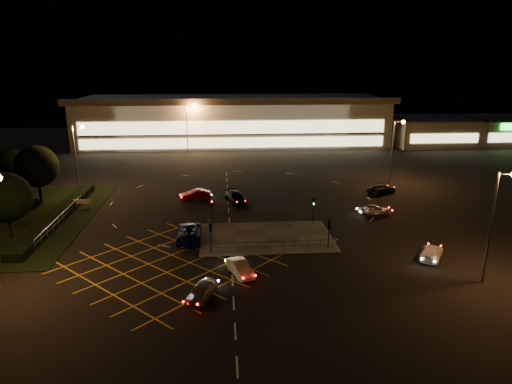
{
  "coord_description": "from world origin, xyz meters",
  "views": [
    {
      "loc": [
        -2.66,
        -48.86,
        18.69
      ],
      "look_at": [
        1.71,
        9.4,
        2.0
      ],
      "focal_mm": 32.0,
      "sensor_mm": 36.0,
      "label": 1
    }
  ],
  "objects": [
    {
      "name": "car_east_grey",
      "position": [
        20.76,
        14.4,
        0.66
      ],
      "size": [
        5.15,
        4.39,
        1.31
      ],
      "primitive_type": "imported",
      "rotation": [
        0.0,
        0.0,
        2.14
      ],
      "color": "black",
      "rests_on": "ground"
    },
    {
      "name": "signal_sw",
      "position": [
        -4.0,
        -5.99,
        2.37
      ],
      "size": [
        0.28,
        0.3,
        3.15
      ],
      "rotation": [
        0.0,
        0.0,
        3.14
      ],
      "color": "black",
      "rests_on": "pedestrian_island"
    },
    {
      "name": "tree_e",
      "position": [
        -26.0,
        0.0,
        4.64
      ],
      "size": [
        5.4,
        5.4,
        7.35
      ],
      "color": "black",
      "rests_on": "ground"
    },
    {
      "name": "ground",
      "position": [
        0.0,
        0.0,
        0.0
      ],
      "size": [
        180.0,
        180.0,
        0.0
      ],
      "primitive_type": "plane",
      "color": "black",
      "rests_on": "ground"
    },
    {
      "name": "car_approach_white",
      "position": [
        17.68,
        -8.8,
        0.64
      ],
      "size": [
        3.91,
        4.69,
        1.28
      ],
      "primitive_type": "imported",
      "rotation": [
        0.0,
        0.0,
        2.57
      ],
      "color": "silver",
      "rests_on": "ground"
    },
    {
      "name": "car_near_silver",
      "position": [
        -4.59,
        -15.02,
        0.67
      ],
      "size": [
        2.96,
        4.24,
        1.34
      ],
      "primitive_type": "imported",
      "rotation": [
        0.0,
        0.0,
        5.89
      ],
      "color": "#B3B5BA",
      "rests_on": "ground"
    },
    {
      "name": "retail_unit_b",
      "position": [
        62.0,
        53.96,
        3.22
      ],
      "size": [
        14.8,
        14.8,
        6.35
      ],
      "color": "beige",
      "rests_on": "ground"
    },
    {
      "name": "streetlight_far_right",
      "position": [
        30.44,
        50.0,
        6.56
      ],
      "size": [
        1.78,
        0.56,
        10.03
      ],
      "color": "slate",
      "rests_on": "ground"
    },
    {
      "name": "signal_nw",
      "position": [
        -4.0,
        1.99,
        2.37
      ],
      "size": [
        0.28,
        0.3,
        3.15
      ],
      "color": "black",
      "rests_on": "pedestrian_island"
    },
    {
      "name": "tree_c",
      "position": [
        -28.0,
        14.0,
        4.95
      ],
      "size": [
        5.76,
        5.76,
        7.84
      ],
      "color": "black",
      "rests_on": "ground"
    },
    {
      "name": "signal_ne",
      "position": [
        8.0,
        1.99,
        2.37
      ],
      "size": [
        0.28,
        0.3,
        3.15
      ],
      "color": "black",
      "rests_on": "pedestrian_island"
    },
    {
      "name": "pedestrian_island",
      "position": [
        2.0,
        -2.0,
        0.06
      ],
      "size": [
        14.0,
        9.0,
        0.12
      ],
      "primitive_type": "cube",
      "color": "#4C4944",
      "rests_on": "ground"
    },
    {
      "name": "car_right_silver",
      "position": [
        16.47,
        4.82,
        0.66
      ],
      "size": [
        3.91,
        1.65,
        1.32
      ],
      "primitive_type": "imported",
      "rotation": [
        0.0,
        0.0,
        1.6
      ],
      "color": "#A3A6AA",
      "rests_on": "ground"
    },
    {
      "name": "grass_verge",
      "position": [
        -28.0,
        6.0,
        0.04
      ],
      "size": [
        18.0,
        30.0,
        0.08
      ],
      "primitive_type": "cube",
      "color": "black",
      "rests_on": "ground"
    },
    {
      "name": "streetlight_nw",
      "position": [
        -23.56,
        18.0,
        6.56
      ],
      "size": [
        1.78,
        0.56,
        10.03
      ],
      "color": "slate",
      "rests_on": "ground"
    },
    {
      "name": "tree_d",
      "position": [
        -34.0,
        20.0,
        4.02
      ],
      "size": [
        4.68,
        4.68,
        6.37
      ],
      "color": "black",
      "rests_on": "ground"
    },
    {
      "name": "signal_se",
      "position": [
        8.0,
        -5.99,
        2.37
      ],
      "size": [
        0.28,
        0.3,
        3.15
      ],
      "rotation": [
        0.0,
        0.0,
        3.14
      ],
      "color": "black",
      "rests_on": "pedestrian_island"
    },
    {
      "name": "streetlight_se",
      "position": [
        20.44,
        -14.0,
        6.56
      ],
      "size": [
        1.78,
        0.56,
        10.03
      ],
      "color": "slate",
      "rests_on": "ground"
    },
    {
      "name": "supermarket",
      "position": [
        0.0,
        61.95,
        5.31
      ],
      "size": [
        72.0,
        26.5,
        10.5
      ],
      "color": "beige",
      "rests_on": "ground"
    },
    {
      "name": "streetlight_far_left",
      "position": [
        -9.56,
        48.0,
        6.56
      ],
      "size": [
        1.78,
        0.56,
        10.03
      ],
      "color": "slate",
      "rests_on": "ground"
    },
    {
      "name": "hedge",
      "position": [
        -23.0,
        6.0,
        0.5
      ],
      "size": [
        2.0,
        26.0,
        1.0
      ],
      "primitive_type": "cube",
      "color": "black",
      "rests_on": "ground"
    },
    {
      "name": "car_left_blue",
      "position": [
        -6.45,
        -2.16,
        0.77
      ],
      "size": [
        2.65,
        5.57,
        1.53
      ],
      "primitive_type": "imported",
      "rotation": [
        0.0,
        0.0,
        0.02
      ],
      "color": "#0C124A",
      "rests_on": "ground"
    },
    {
      "name": "car_circ_red",
      "position": [
        -6.52,
        13.3,
        0.7
      ],
      "size": [
        4.47,
        2.39,
        1.4
      ],
      "primitive_type": "imported",
      "rotation": [
        0.0,
        0.0,
        4.94
      ],
      "color": "maroon",
      "rests_on": "ground"
    },
    {
      "name": "car_far_dkgrey",
      "position": [
        -0.95,
        11.4,
        0.73
      ],
      "size": [
        3.51,
        5.39,
        1.45
      ],
      "primitive_type": "imported",
      "rotation": [
        0.0,
        0.0,
        0.32
      ],
      "color": "black",
      "rests_on": "ground"
    },
    {
      "name": "car_queue_white",
      "position": [
        -1.28,
        -10.87,
        0.65
      ],
      "size": [
        2.67,
        4.17,
        1.3
      ],
      "primitive_type": "imported",
      "rotation": [
        0.0,
        0.0,
        0.36
      ],
      "color": "white",
      "rests_on": "ground"
    },
    {
      "name": "streetlight_ne",
      "position": [
        24.44,
        20.0,
        6.56
      ],
      "size": [
        1.78,
        0.56,
        10.03
      ],
      "color": "slate",
      "rests_on": "ground"
    },
    {
      "name": "retail_unit_a",
      "position": [
        46.0,
        53.97,
        3.21
      ],
      "size": [
        18.8,
        14.8,
        6.35
      ],
      "color": "beige",
      "rests_on": "ground"
    }
  ]
}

